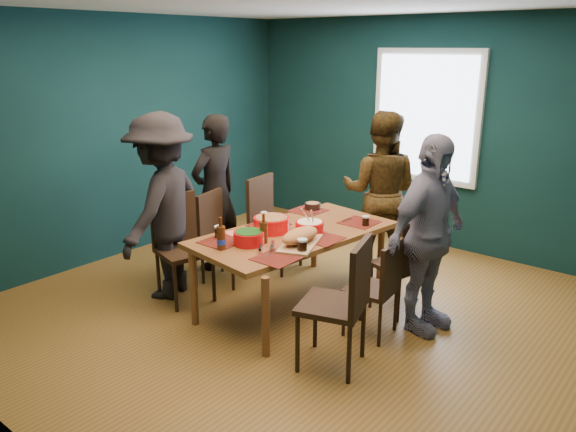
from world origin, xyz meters
The scene contains 26 objects.
room centered at (0.00, 0.27, 1.37)m, with size 5.01×5.01×2.71m.
dining_table centered at (-0.08, 0.09, 0.65)m, with size 1.19×2.00×0.72m.
chair_left_far centered at (-0.89, 0.65, 0.59)m, with size 0.51×0.51×1.01m.
chair_left_mid centered at (-1.04, 0.05, 0.54)m, with size 0.51×0.51×0.93m.
chair_left_near centered at (-1.03, -0.47, 0.59)m, with size 0.56×0.56×1.01m.
chair_right_far centered at (0.83, 0.57, 0.54)m, with size 0.52×0.52×0.92m.
chair_right_mid centered at (0.86, 0.06, 0.49)m, with size 0.42×0.42×0.84m.
chair_right_near centered at (0.90, -0.53, 0.60)m, with size 0.58×0.58×1.02m.
person_far_left centered at (-1.33, 0.29, 0.84)m, with size 0.61×0.40×1.68m, color black.
person_back centered at (0.05, 1.39, 0.86)m, with size 0.83×0.65×1.72m, color black.
person_right centered at (1.08, 0.42, 0.85)m, with size 0.99×0.41×1.69m, color silver.
person_near_left centered at (-1.19, -0.53, 0.89)m, with size 1.15×0.66×1.78m, color black.
bowl_salad centered at (-0.25, -0.03, 0.79)m, with size 0.33×0.33×0.14m.
bowl_dumpling centered at (0.05, 0.15, 0.78)m, with size 0.26×0.26×0.24m.
bowl_herbs centered at (-0.17, -0.42, 0.78)m, with size 0.27×0.27×0.12m.
cutting_board centered at (0.18, -0.16, 0.79)m, with size 0.45×0.69×0.15m.
small_bowl centered at (-0.39, 0.78, 0.76)m, with size 0.17×0.17×0.07m.
beer_bottle_a centered at (-0.26, -0.66, 0.82)m, with size 0.08×0.08×0.28m.
beer_bottle_b centered at (-0.09, -0.31, 0.82)m, with size 0.07×0.07×0.26m.
cola_glass_a centered at (-0.49, -0.47, 0.78)m, with size 0.08×0.08×0.11m.
cola_glass_b centered at (0.31, -0.29, 0.78)m, with size 0.08×0.08×0.12m.
cola_glass_c centered at (0.33, 0.65, 0.77)m, with size 0.07×0.07×0.10m.
cola_glass_d centered at (-0.52, 0.16, 0.77)m, with size 0.06×0.06×0.09m.
napkin_a centered at (0.31, 0.09, 0.72)m, with size 0.16×0.16×0.00m, color #DE635D.
napkin_b centered at (-0.47, -0.29, 0.72)m, with size 0.15×0.15×0.00m, color #DE635D.
napkin_c centered at (0.25, -0.56, 0.72)m, with size 0.15×0.15×0.00m, color #DE635D.
Camera 1 is at (2.97, -3.71, 2.36)m, focal length 35.00 mm.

